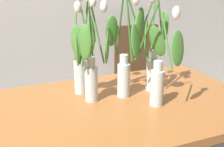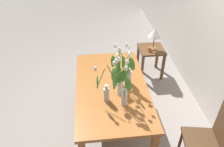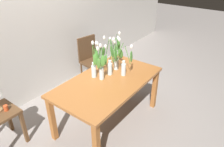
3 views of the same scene
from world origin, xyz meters
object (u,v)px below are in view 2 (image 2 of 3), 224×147
(tulip_vase_0, at_px, (128,72))
(tulip_vase_2, at_px, (120,79))
(dining_table, at_px, (112,92))
(table_lamp, at_px, (155,33))
(tulip_vase_1, at_px, (123,89))
(side_table, at_px, (151,54))
(tulip_vase_4, at_px, (106,88))
(pillar_candle, at_px, (150,49))
(tulip_vase_3, at_px, (119,71))
(dining_chair, at_px, (211,139))

(tulip_vase_0, distance_m, tulip_vase_2, 0.26)
(dining_table, xyz_separation_m, tulip_vase_0, (-0.04, 0.21, 0.28))
(tulip_vase_0, relative_size, table_lamp, 1.43)
(tulip_vase_1, distance_m, side_table, 1.78)
(dining_table, xyz_separation_m, table_lamp, (-1.18, 0.87, 0.21))
(dining_table, height_order, tulip_vase_0, tulip_vase_0)
(tulip_vase_4, distance_m, side_table, 1.79)
(tulip_vase_0, height_order, side_table, tulip_vase_0)
(tulip_vase_0, distance_m, pillar_candle, 1.26)
(tulip_vase_4, xyz_separation_m, table_lamp, (-1.42, 0.95, -0.06))
(tulip_vase_2, distance_m, table_lamp, 1.57)
(tulip_vase_0, bearing_deg, tulip_vase_2, -31.92)
(tulip_vase_3, height_order, pillar_candle, tulip_vase_3)
(tulip_vase_2, bearing_deg, tulip_vase_3, 175.29)
(dining_table, relative_size, tulip_vase_0, 2.81)
(pillar_candle, bearing_deg, dining_table, -35.34)
(tulip_vase_0, height_order, dining_chair, tulip_vase_0)
(tulip_vase_3, relative_size, dining_chair, 0.61)
(tulip_vase_1, relative_size, side_table, 1.06)
(dining_chair, bearing_deg, tulip_vase_0, -134.59)
(tulip_vase_3, height_order, dining_chair, tulip_vase_3)
(pillar_candle, bearing_deg, dining_chair, 7.03)
(dining_table, relative_size, tulip_vase_4, 2.96)
(dining_table, relative_size, pillar_candle, 21.33)
(tulip_vase_4, relative_size, side_table, 0.98)
(tulip_vase_4, distance_m, table_lamp, 1.72)
(tulip_vase_0, distance_m, side_table, 1.41)
(tulip_vase_3, bearing_deg, side_table, 147.54)
(tulip_vase_1, xyz_separation_m, tulip_vase_4, (-0.08, -0.18, -0.04))
(tulip_vase_2, relative_size, side_table, 1.05)
(dining_table, height_order, side_table, dining_table)
(dining_table, height_order, table_lamp, table_lamp)
(side_table, distance_m, table_lamp, 0.43)
(dining_table, xyz_separation_m, pillar_candle, (-1.11, 0.79, -0.06))
(dining_table, bearing_deg, side_table, 144.83)
(dining_table, distance_m, table_lamp, 1.48)
(tulip_vase_2, distance_m, tulip_vase_3, 0.20)
(tulip_vase_0, distance_m, table_lamp, 1.32)
(tulip_vase_2, height_order, tulip_vase_4, tulip_vase_2)
(tulip_vase_3, bearing_deg, tulip_vase_1, -0.54)
(tulip_vase_2, distance_m, pillar_candle, 1.52)
(tulip_vase_1, distance_m, tulip_vase_3, 0.36)
(tulip_vase_0, height_order, tulip_vase_1, tulip_vase_1)
(dining_chair, xyz_separation_m, table_lamp, (-1.93, -0.15, 0.33))
(dining_table, distance_m, dining_chair, 1.27)
(tulip_vase_2, xyz_separation_m, pillar_candle, (-1.29, 0.70, -0.40))
(tulip_vase_1, bearing_deg, tulip_vase_4, -114.61)
(tulip_vase_3, height_order, side_table, tulip_vase_3)
(dining_chair, bearing_deg, dining_table, -126.59)
(tulip_vase_1, bearing_deg, side_table, 153.86)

